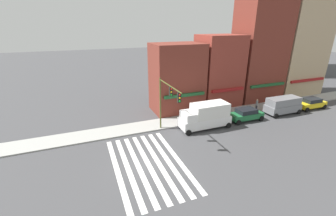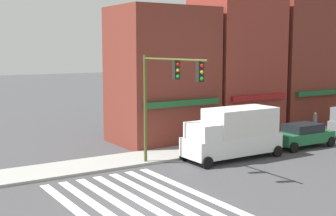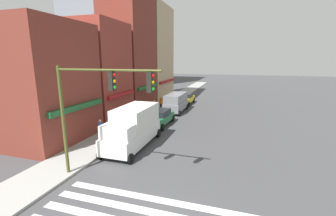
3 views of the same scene
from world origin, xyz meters
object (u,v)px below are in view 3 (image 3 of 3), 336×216
(pedestrian_orange_vest, at_px, (161,103))
(van_grey, at_px, (176,102))
(box_truck_white, at_px, (133,126))
(pedestrian_grey_coat, at_px, (155,107))
(sedan_yellow, at_px, (186,98))
(sedan_green, at_px, (160,117))
(traffic_signal, at_px, (95,99))
(fire_hydrant, at_px, (110,139))
(pedestrian_blue_shirt, at_px, (100,130))

(pedestrian_orange_vest, bearing_deg, van_grey, -52.76)
(box_truck_white, height_order, pedestrian_grey_coat, box_truck_white)
(sedan_yellow, xyz_separation_m, pedestrian_grey_coat, (-8.52, 1.81, 0.23))
(sedan_green, relative_size, pedestrian_grey_coat, 2.51)
(sedan_yellow, height_order, pedestrian_grey_coat, pedestrian_grey_coat)
(van_grey, bearing_deg, traffic_signal, -177.91)
(pedestrian_grey_coat, relative_size, pedestrian_orange_vest, 1.00)
(traffic_signal, relative_size, sedan_yellow, 1.40)
(fire_hydrant, bearing_deg, pedestrian_orange_vest, 1.15)
(sedan_yellow, bearing_deg, traffic_signal, -177.19)
(box_truck_white, relative_size, pedestrian_blue_shirt, 3.51)
(pedestrian_grey_coat, height_order, pedestrian_blue_shirt, same)
(traffic_signal, bearing_deg, fire_hydrant, 25.12)
(box_truck_white, bearing_deg, pedestrian_blue_shirt, 91.36)
(traffic_signal, height_order, van_grey, traffic_signal)
(fire_hydrant, bearing_deg, traffic_signal, -154.88)
(sedan_green, bearing_deg, pedestrian_blue_shirt, 156.28)
(box_truck_white, bearing_deg, traffic_signal, -175.29)
(traffic_signal, relative_size, pedestrian_orange_vest, 3.52)
(van_grey, bearing_deg, pedestrian_grey_coat, 149.02)
(van_grey, distance_m, pedestrian_orange_vest, 1.98)
(box_truck_white, distance_m, sedan_green, 6.09)
(traffic_signal, bearing_deg, sedan_yellow, 1.11)
(pedestrian_grey_coat, distance_m, fire_hydrant, 9.91)
(box_truck_white, bearing_deg, pedestrian_grey_coat, 10.63)
(box_truck_white, height_order, sedan_green, box_truck_white)
(pedestrian_orange_vest, bearing_deg, sedan_green, -130.96)
(sedan_green, relative_size, pedestrian_blue_shirt, 2.51)
(van_grey, height_order, pedestrian_orange_vest, van_grey)
(box_truck_white, xyz_separation_m, sedan_green, (6.05, 0.00, -0.75))
(pedestrian_blue_shirt, bearing_deg, box_truck_white, -138.10)
(sedan_yellow, height_order, pedestrian_blue_shirt, pedestrian_blue_shirt)
(van_grey, bearing_deg, pedestrian_orange_vest, 96.72)
(fire_hydrant, bearing_deg, sedan_green, -14.50)
(pedestrian_grey_coat, relative_size, pedestrian_blue_shirt, 1.00)
(van_grey, bearing_deg, sedan_green, -179.37)
(box_truck_white, height_order, pedestrian_blue_shirt, box_truck_white)
(sedan_green, xyz_separation_m, pedestrian_orange_vest, (6.05, 1.95, 0.23))
(traffic_signal, height_order, box_truck_white, traffic_signal)
(traffic_signal, distance_m, pedestrian_orange_vest, 17.71)
(sedan_green, xyz_separation_m, van_grey, (6.26, -0.00, 0.44))
(sedan_green, height_order, pedestrian_blue_shirt, pedestrian_blue_shirt)
(pedestrian_blue_shirt, height_order, fire_hydrant, pedestrian_blue_shirt)
(van_grey, xyz_separation_m, sedan_yellow, (5.59, 0.00, -0.44))
(box_truck_white, xyz_separation_m, fire_hydrant, (-0.52, 1.70, -0.97))
(van_grey, bearing_deg, fire_hydrant, 173.08)
(traffic_signal, bearing_deg, van_grey, 1.46)
(traffic_signal, xyz_separation_m, sedan_green, (11.15, 0.45, -3.73))
(van_grey, distance_m, sedan_yellow, 5.61)
(box_truck_white, bearing_deg, fire_hydrant, 106.80)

